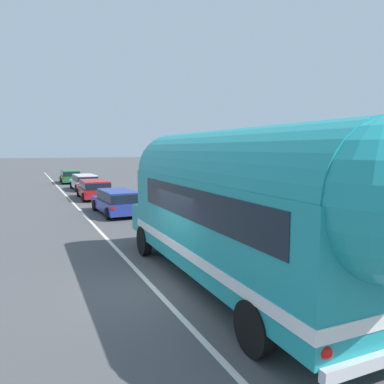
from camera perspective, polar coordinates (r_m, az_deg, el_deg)
name	(u,v)px	position (r m, az deg, el deg)	size (l,w,h in m)	color
ground_plane	(154,289)	(10.04, -5.79, -14.62)	(300.00, 300.00, 0.00)	#4C4C4F
lane_markings	(115,213)	(21.69, -11.81, -3.12)	(3.77, 80.00, 0.01)	silver
painted_bus	(240,204)	(9.10, 7.45, -1.82)	(2.70, 11.34, 4.12)	teal
car_lead	(117,200)	(21.00, -11.45, -1.27)	(2.04, 4.64, 1.37)	navy
car_second	(94,188)	(27.88, -14.81, 0.60)	(2.08, 4.56, 1.37)	#A5191E
car_third	(84,181)	(34.24, -16.20, 1.64)	(2.05, 4.47, 1.37)	white
car_fourth	(70,176)	(41.49, -18.20, 2.40)	(2.06, 4.45, 1.37)	#196633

